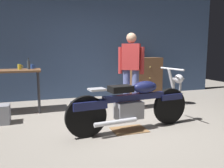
{
  "coord_description": "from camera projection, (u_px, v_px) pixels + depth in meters",
  "views": [
    {
      "loc": [
        -1.39,
        -3.51,
        1.3
      ],
      "look_at": [
        0.02,
        0.7,
        0.65
      ],
      "focal_mm": 37.1,
      "sensor_mm": 36.0,
      "label": 1
    }
  ],
  "objects": [
    {
      "name": "drip_tray",
      "position": [
        129.0,
        130.0,
        3.8
      ],
      "size": [
        0.56,
        0.4,
        0.01
      ],
      "primitive_type": "cube",
      "color": "olive",
      "rests_on": "ground_plane"
    },
    {
      "name": "wooden_dresser",
      "position": [
        146.0,
        77.0,
        6.5
      ],
      "size": [
        0.8,
        0.47,
        1.1
      ],
      "color": "brown",
      "rests_on": "ground_plane"
    },
    {
      "name": "mug_yellow_tall",
      "position": [
        20.0,
        67.0,
        4.87
      ],
      "size": [
        0.11,
        0.08,
        0.11
      ],
      "color": "yellow",
      "rests_on": "workbench"
    },
    {
      "name": "ground_plane",
      "position": [
        124.0,
        128.0,
        3.92
      ],
      "size": [
        12.0,
        12.0,
        0.0
      ],
      "primitive_type": "plane",
      "color": "gray"
    },
    {
      "name": "back_wall",
      "position": [
        87.0,
        41.0,
        6.33
      ],
      "size": [
        8.0,
        0.12,
        3.1
      ],
      "primitive_type": "cube",
      "color": "#384C70",
      "rests_on": "ground_plane"
    },
    {
      "name": "bottle",
      "position": [
        29.0,
        65.0,
        4.89
      ],
      "size": [
        0.06,
        0.06,
        0.24
      ],
      "color": "#3F4C59",
      "rests_on": "workbench"
    },
    {
      "name": "mug_blue_enamel",
      "position": [
        33.0,
        67.0,
        5.06
      ],
      "size": [
        0.11,
        0.08,
        0.09
      ],
      "color": "#2D51AD",
      "rests_on": "workbench"
    },
    {
      "name": "motorcycle",
      "position": [
        133.0,
        103.0,
        3.75
      ],
      "size": [
        2.18,
        0.64,
        1.0
      ],
      "rotation": [
        0.0,
        0.0,
        0.11
      ],
      "color": "black",
      "rests_on": "ground_plane"
    },
    {
      "name": "person_standing",
      "position": [
        131.0,
        68.0,
        5.02
      ],
      "size": [
        0.49,
        0.39,
        1.67
      ],
      "rotation": [
        0.0,
        0.0,
        2.55
      ],
      "color": "#555F99",
      "rests_on": "ground_plane"
    },
    {
      "name": "workbench",
      "position": [
        8.0,
        75.0,
        4.76
      ],
      "size": [
        1.3,
        0.64,
        0.9
      ],
      "color": "brown",
      "rests_on": "ground_plane"
    },
    {
      "name": "shop_stool",
      "position": [
        177.0,
        84.0,
        5.52
      ],
      "size": [
        0.32,
        0.32,
        0.64
      ],
      "color": "#B2B2B7",
      "rests_on": "ground_plane"
    }
  ]
}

